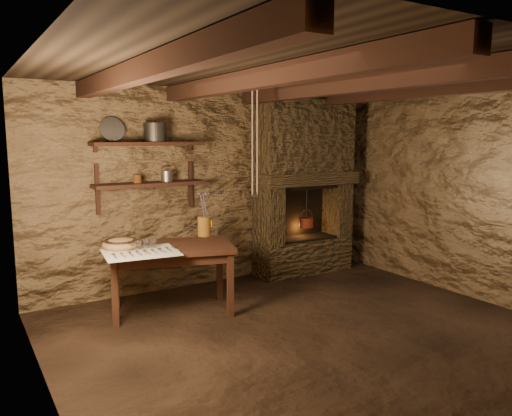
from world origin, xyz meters
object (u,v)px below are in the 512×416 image
stoneware_jug (204,217)px  wooden_bowl (121,245)px  red_pot (306,222)px  work_table (171,276)px  iron_stockpot (155,133)px

stoneware_jug → wooden_bowl: bearing=166.9°
stoneware_jug → red_pot: bearing=-13.3°
work_table → red_pot: size_ratio=2.61×
work_table → stoneware_jug: bearing=43.1°
work_table → iron_stockpot: (0.09, 0.61, 1.48)m
work_table → iron_stockpot: size_ratio=5.62×
iron_stockpot → red_pot: bearing=-3.4°
iron_stockpot → red_pot: size_ratio=0.46×
stoneware_jug → work_table: bearing=-175.4°
wooden_bowl → red_pot: size_ratio=0.68×
stoneware_jug → iron_stockpot: size_ratio=2.01×
iron_stockpot → work_table: bearing=-98.4°
stoneware_jug → wooden_bowl: stoneware_jug is taller
stoneware_jug → wooden_bowl: 1.02m
wooden_bowl → iron_stockpot: iron_stockpot is taller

